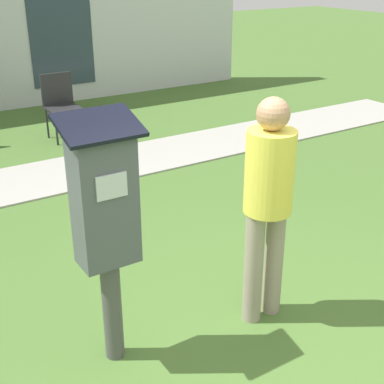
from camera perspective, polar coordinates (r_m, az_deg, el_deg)
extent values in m
plane|color=#476B2D|center=(3.46, 8.44, -19.29)|extent=(40.00, 40.00, 0.00)
cube|color=#A3A099|center=(6.45, -14.52, 1.67)|extent=(12.00, 1.10, 0.02)
cube|color=#2D3D4C|center=(9.65, -13.86, 16.82)|extent=(1.10, 0.02, 2.00)
cylinder|color=#4C4C4C|center=(3.42, -8.50, -12.28)|extent=(0.12, 0.12, 0.70)
cube|color=#4C5156|center=(3.04, -9.34, -0.76)|extent=(0.34, 0.22, 0.80)
cube|color=silver|center=(2.90, -8.57, 0.60)|extent=(0.18, 0.01, 0.14)
cube|color=black|center=(2.89, -9.90, 7.05)|extent=(0.44, 0.31, 0.12)
cylinder|color=gray|center=(3.69, 6.57, -8.09)|extent=(0.13, 0.13, 0.82)
cylinder|color=gray|center=(3.79, 8.72, -7.28)|extent=(0.13, 0.13, 0.82)
cylinder|color=#EADB4C|center=(3.44, 8.27, 2.13)|extent=(0.32, 0.32, 0.55)
sphere|color=tan|center=(3.32, 8.65, 8.24)|extent=(0.21, 0.21, 0.21)
cylinder|color=#262628|center=(7.49, -14.26, 6.41)|extent=(0.03, 0.03, 0.42)
cylinder|color=#262628|center=(7.61, -11.55, 6.93)|extent=(0.03, 0.03, 0.42)
cylinder|color=#262628|center=(7.84, -15.18, 7.07)|extent=(0.03, 0.03, 0.42)
cylinder|color=#262628|center=(7.96, -12.58, 7.56)|extent=(0.03, 0.03, 0.42)
cube|color=#262628|center=(7.66, -13.55, 8.64)|extent=(0.44, 0.44, 0.04)
cube|color=#262628|center=(7.80, -14.24, 10.63)|extent=(0.44, 0.04, 0.44)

